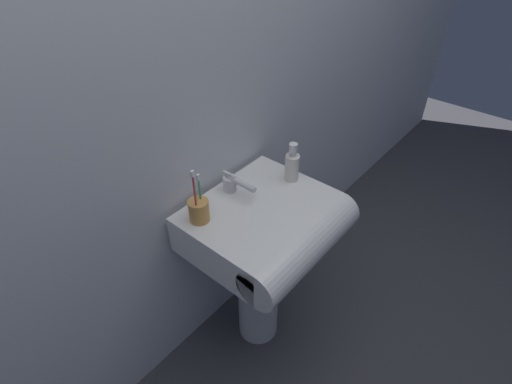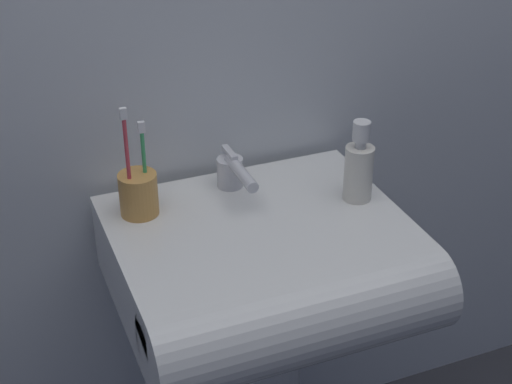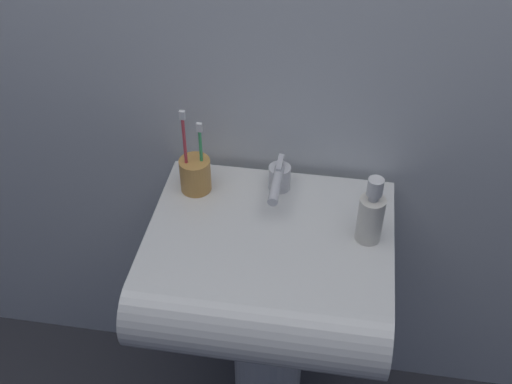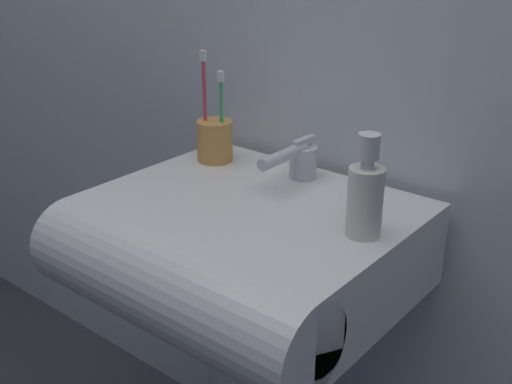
% 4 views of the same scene
% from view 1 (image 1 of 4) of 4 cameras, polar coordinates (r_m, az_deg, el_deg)
% --- Properties ---
extents(ground_plane, '(6.00, 6.00, 0.00)m').
position_cam_1_polar(ground_plane, '(1.98, 0.29, -18.77)').
color(ground_plane, '#38383D').
rests_on(ground_plane, ground).
extents(wall_back, '(5.00, 0.05, 2.40)m').
position_cam_1_polar(wall_back, '(1.33, -7.93, 17.56)').
color(wall_back, silver).
rests_on(wall_back, ground).
extents(sink_pedestal, '(0.17, 0.17, 0.60)m').
position_cam_1_polar(sink_pedestal, '(1.74, 0.32, -13.35)').
color(sink_pedestal, white).
rests_on(sink_pedestal, ground).
extents(sink_basin, '(0.52, 0.47, 0.15)m').
position_cam_1_polar(sink_basin, '(1.44, 2.03, -5.08)').
color(sink_basin, white).
rests_on(sink_basin, sink_pedestal).
extents(faucet, '(0.05, 0.15, 0.08)m').
position_cam_1_polar(faucet, '(1.46, -3.25, 1.26)').
color(faucet, silver).
rests_on(faucet, sink_basin).
extents(toothbrush_cup, '(0.07, 0.07, 0.21)m').
position_cam_1_polar(toothbrush_cup, '(1.34, -8.17, -2.54)').
color(toothbrush_cup, '#D19347').
rests_on(toothbrush_cup, sink_basin).
extents(soap_bottle, '(0.05, 0.05, 0.16)m').
position_cam_1_polar(soap_bottle, '(1.51, 5.18, 3.82)').
color(soap_bottle, silver).
rests_on(soap_bottle, sink_basin).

